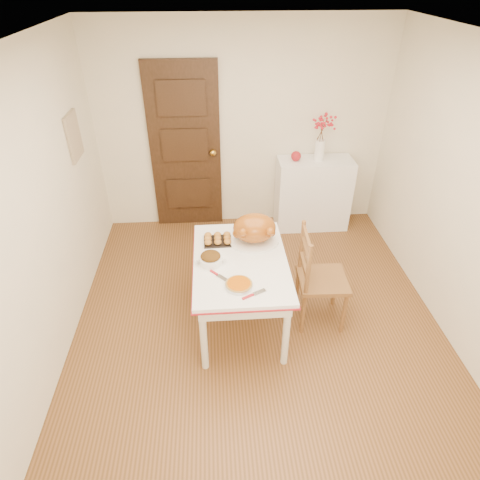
{
  "coord_description": "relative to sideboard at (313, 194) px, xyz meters",
  "views": [
    {
      "loc": [
        -0.38,
        -2.83,
        2.93
      ],
      "look_at": [
        -0.17,
        0.12,
        0.92
      ],
      "focal_mm": 30.87,
      "sensor_mm": 36.0,
      "label": 1
    }
  ],
  "objects": [
    {
      "name": "wall_back",
      "position": [
        -0.88,
        0.22,
        0.79
      ],
      "size": [
        3.5,
        0.0,
        2.5
      ],
      "primitive_type": "cube",
      "color": "beige",
      "rests_on": "ground"
    },
    {
      "name": "stuffing_dish",
      "position": [
        -1.31,
        -1.73,
        0.33
      ],
      "size": [
        0.26,
        0.21,
        0.1
      ],
      "primitive_type": null,
      "rotation": [
        0.0,
        0.0,
        0.02
      ],
      "color": "#482C0B",
      "rests_on": "kitchen_table"
    },
    {
      "name": "wall_left",
      "position": [
        -2.63,
        -1.78,
        0.79
      ],
      "size": [
        0.0,
        4.0,
        2.5
      ],
      "primitive_type": "cube",
      "color": "beige",
      "rests_on": "ground"
    },
    {
      "name": "wall_right",
      "position": [
        0.87,
        -1.78,
        0.79
      ],
      "size": [
        0.0,
        4.0,
        2.5
      ],
      "primitive_type": "cube",
      "color": "beige",
      "rests_on": "ground"
    },
    {
      "name": "chair_oak",
      "position": [
        -0.29,
        -1.72,
        0.04
      ],
      "size": [
        0.46,
        0.46,
        1.0
      ],
      "primitive_type": null,
      "rotation": [
        0.0,
        0.0,
        1.52
      ],
      "color": "brown",
      "rests_on": "floor"
    },
    {
      "name": "ceiling",
      "position": [
        -0.88,
        -1.78,
        2.04
      ],
      "size": [
        3.5,
        4.0,
        0.0
      ],
      "primitive_type": "cube",
      "color": "white",
      "rests_on": "ground"
    },
    {
      "name": "wall_front",
      "position": [
        -0.88,
        -3.78,
        0.79
      ],
      "size": [
        3.5,
        0.0,
        2.5
      ],
      "primitive_type": "cube",
      "color": "beige",
      "rests_on": "ground"
    },
    {
      "name": "rolls_tray",
      "position": [
        -1.24,
        -1.41,
        0.31
      ],
      "size": [
        0.26,
        0.21,
        0.07
      ],
      "primitive_type": null,
      "rotation": [
        0.0,
        0.0,
        0.02
      ],
      "color": "#A06421",
      "rests_on": "kitchen_table"
    },
    {
      "name": "floor",
      "position": [
        -0.88,
        -1.78,
        -0.46
      ],
      "size": [
        3.5,
        4.0,
        0.0
      ],
      "primitive_type": "cube",
      "color": "#513416",
      "rests_on": "ground"
    },
    {
      "name": "sideboard",
      "position": [
        0.0,
        0.0,
        0.0
      ],
      "size": [
        0.92,
        0.41,
        0.92
      ],
      "primitive_type": "cube",
      "color": "white",
      "rests_on": "floor"
    },
    {
      "name": "door_back",
      "position": [
        -1.58,
        0.19,
        0.57
      ],
      "size": [
        0.85,
        0.06,
        2.06
      ],
      "primitive_type": "cube",
      "color": "black",
      "rests_on": "ground"
    },
    {
      "name": "drinking_glass",
      "position": [
        -1.0,
        -1.23,
        0.33
      ],
      "size": [
        0.07,
        0.07,
        0.1
      ],
      "primitive_type": "cylinder",
      "rotation": [
        0.0,
        0.0,
        -0.23
      ],
      "color": "white",
      "rests_on": "kitchen_table"
    },
    {
      "name": "apple",
      "position": [
        -0.25,
        0.0,
        0.52
      ],
      "size": [
        0.12,
        0.12,
        0.12
      ],
      "primitive_type": "sphere",
      "color": "maroon",
      "rests_on": "sideboard"
    },
    {
      "name": "photo_board",
      "position": [
        -2.61,
        -0.58,
        1.04
      ],
      "size": [
        0.03,
        0.35,
        0.45
      ],
      "primitive_type": "cube",
      "color": "tan",
      "rests_on": "ground"
    },
    {
      "name": "pumpkin_pie",
      "position": [
        -1.09,
        -2.06,
        0.3
      ],
      "size": [
        0.25,
        0.25,
        0.05
      ],
      "primitive_type": "cylinder",
      "rotation": [
        0.0,
        0.0,
        -0.1
      ],
      "color": "#B24E00",
      "rests_on": "kitchen_table"
    },
    {
      "name": "turkey_platter",
      "position": [
        -0.9,
        -1.45,
        0.42
      ],
      "size": [
        0.5,
        0.42,
        0.29
      ],
      "primitive_type": null,
      "rotation": [
        0.0,
        0.0,
        0.11
      ],
      "color": "#995D1B",
      "rests_on": "kitchen_table"
    },
    {
      "name": "kitchen_table",
      "position": [
        -1.05,
        -1.71,
        -0.09
      ],
      "size": [
        0.85,
        1.24,
        0.74
      ],
      "primitive_type": null,
      "color": "white",
      "rests_on": "floor"
    },
    {
      "name": "carving_knife",
      "position": [
        -1.24,
        -1.93,
        0.29
      ],
      "size": [
        0.2,
        0.21,
        0.01
      ],
      "primitive_type": null,
      "rotation": [
        0.0,
        0.0,
        -0.81
      ],
      "color": "silver",
      "rests_on": "kitchen_table"
    },
    {
      "name": "berry_vase",
      "position": [
        0.03,
        0.0,
        0.72
      ],
      "size": [
        0.27,
        0.27,
        0.53
      ],
      "primitive_type": null,
      "color": "white",
      "rests_on": "sideboard"
    },
    {
      "name": "pie_server",
      "position": [
        -0.98,
        -2.17,
        0.29
      ],
      "size": [
        0.22,
        0.15,
        0.01
      ],
      "primitive_type": null,
      "rotation": [
        0.0,
        0.0,
        0.47
      ],
      "color": "silver",
      "rests_on": "kitchen_table"
    },
    {
      "name": "shaker_pair",
      "position": [
        -0.8,
        -1.26,
        0.33
      ],
      "size": [
        0.1,
        0.07,
        0.09
      ],
      "primitive_type": null,
      "rotation": [
        0.0,
        0.0,
        -0.38
      ],
      "color": "white",
      "rests_on": "kitchen_table"
    }
  ]
}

